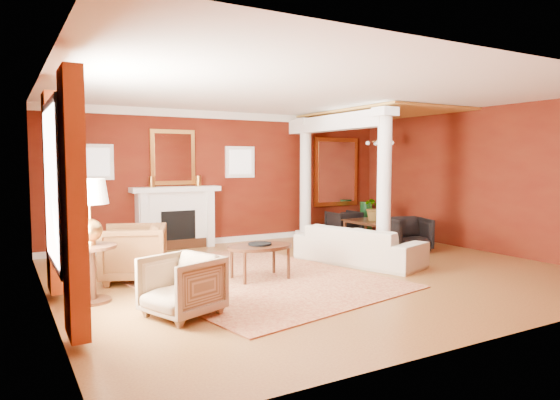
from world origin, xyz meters
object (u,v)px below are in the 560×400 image
armchair_stripe (182,283)px  side_table (90,219)px  sofa (359,239)px  coffee_table (260,248)px  dining_table (376,226)px  armchair_leopard (133,250)px

armchair_stripe → side_table: side_table is taller
sofa → coffee_table: 2.09m
coffee_table → dining_table: bearing=24.9°
dining_table → side_table: bearing=102.5°
armchair_stripe → dining_table: (5.42, 2.93, -0.00)m
armchair_stripe → dining_table: bearing=97.2°
side_table → coffee_table: bearing=0.9°
sofa → armchair_leopard: (-3.79, 0.65, 0.03)m
side_table → dining_table: side_table is taller
armchair_stripe → sofa: bearing=89.2°
dining_table → armchair_leopard: bearing=95.8°
side_table → armchair_leopard: bearing=50.4°
sofa → coffee_table: size_ratio=2.15×
sofa → side_table: side_table is taller
armchair_leopard → side_table: size_ratio=0.59×
armchair_leopard → armchair_stripe: size_ratio=1.20×
sofa → dining_table: bearing=-67.6°
sofa → side_table: (-4.53, -0.24, 0.64)m
armchair_stripe → dining_table: armchair_stripe is taller
sofa → armchair_leopard: armchair_leopard is taller
sofa → dining_table: size_ratio=1.62×
sofa → coffee_table: bearing=75.8°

